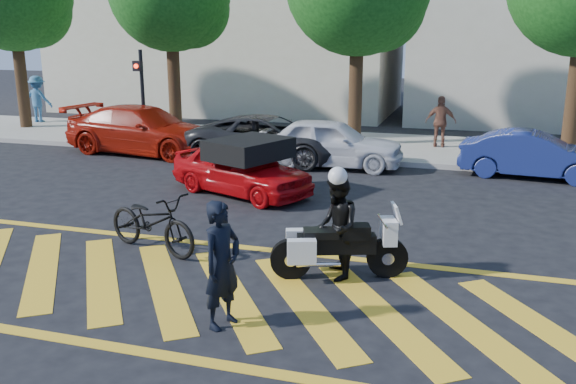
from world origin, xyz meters
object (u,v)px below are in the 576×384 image
(parked_left, at_px, (143,130))
(parked_mid_left, at_px, (269,139))
(parked_mid_right, at_px, (330,143))
(police_motorcycle, at_px, (337,246))
(parked_right, at_px, (533,155))
(officer_moto, at_px, (337,228))
(officer_bike, at_px, (222,265))
(bicycle, at_px, (152,222))
(red_convertible, at_px, (241,169))

(parked_left, height_order, parked_mid_left, parked_left)
(parked_mid_left, xyz_separation_m, parked_mid_right, (1.91, -0.27, 0.02))
(police_motorcycle, xyz_separation_m, parked_right, (3.45, 8.17, 0.10))
(police_motorcycle, bearing_deg, officer_moto, 125.82)
(police_motorcycle, height_order, parked_left, parked_left)
(officer_bike, xyz_separation_m, parked_mid_right, (-0.88, 9.90, -0.15))
(parked_left, xyz_separation_m, parked_mid_left, (4.19, 0.00, -0.07))
(bicycle, relative_size, officer_moto, 1.25)
(officer_moto, height_order, parked_mid_left, officer_moto)
(red_convertible, height_order, parked_right, red_convertible)
(parked_mid_left, height_order, parked_mid_right, parked_mid_right)
(police_motorcycle, relative_size, red_convertible, 0.57)
(red_convertible, bearing_deg, parked_mid_right, 2.36)
(police_motorcycle, distance_m, red_convertible, 5.43)
(police_motorcycle, height_order, parked_mid_left, parked_mid_left)
(officer_bike, bearing_deg, police_motorcycle, -9.01)
(officer_bike, bearing_deg, officer_moto, -8.52)
(bicycle, height_order, parked_right, parked_right)
(red_convertible, relative_size, parked_mid_right, 0.89)
(officer_bike, height_order, parked_left, officer_bike)
(officer_moto, xyz_separation_m, parked_right, (3.47, 8.16, -0.21))
(red_convertible, xyz_separation_m, parked_right, (6.72, 3.83, -0.01))
(officer_bike, relative_size, parked_left, 0.33)
(police_motorcycle, bearing_deg, parked_mid_right, 84.62)
(police_motorcycle, distance_m, parked_right, 8.87)
(bicycle, distance_m, parked_left, 9.22)
(officer_bike, relative_size, parked_mid_left, 0.35)
(bicycle, xyz_separation_m, parked_mid_left, (-0.52, 7.92, 0.14))
(parked_right, bearing_deg, police_motorcycle, 163.65)
(parked_mid_left, xyz_separation_m, parked_right, (7.31, 0.00, -0.07))
(bicycle, height_order, parked_mid_left, parked_mid_left)
(bicycle, bearing_deg, parked_mid_right, 8.55)
(red_convertible, relative_size, parked_right, 0.98)
(bicycle, bearing_deg, police_motorcycle, -75.32)
(officer_moto, xyz_separation_m, parked_mid_left, (-3.84, 8.16, -0.14))
(officer_bike, relative_size, parked_right, 0.45)
(bicycle, relative_size, parked_mid_right, 0.50)
(parked_mid_left, bearing_deg, officer_moto, -153.93)
(officer_bike, height_order, officer_moto, officer_bike)
(officer_moto, height_order, parked_mid_right, officer_moto)
(officer_bike, bearing_deg, parked_mid_left, 34.45)
(police_motorcycle, bearing_deg, red_convertible, 107.74)
(officer_moto, relative_size, red_convertible, 0.45)
(officer_bike, distance_m, officer_moto, 2.27)
(officer_moto, xyz_separation_m, parked_left, (-8.03, 8.16, -0.07))
(parked_mid_right, bearing_deg, parked_right, -90.55)
(officer_moto, bearing_deg, parked_right, 137.73)
(police_motorcycle, bearing_deg, parked_right, 47.85)
(police_motorcycle, distance_m, parked_left, 11.47)
(officer_bike, relative_size, police_motorcycle, 0.81)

